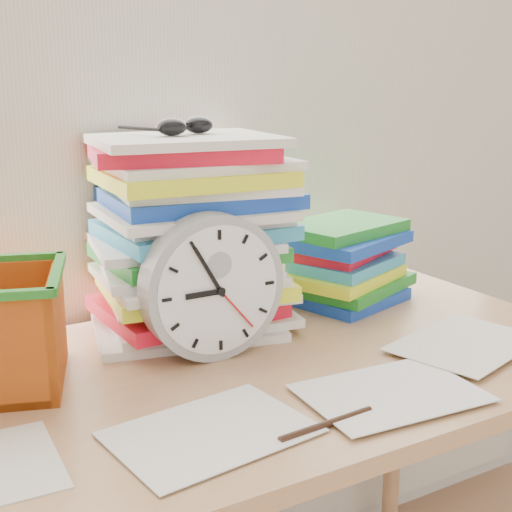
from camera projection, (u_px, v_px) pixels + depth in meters
curtain at (134, 39)px, 1.39m from camera, size 2.40×0.01×2.50m
desk at (228, 409)px, 1.22m from camera, size 1.40×0.70×0.75m
paper_stack at (192, 234)px, 1.36m from camera, size 0.40×0.34×0.37m
clock at (212, 287)px, 1.22m from camera, size 0.26×0.05×0.26m
sunglasses at (186, 126)px, 1.31m from camera, size 0.18×0.17×0.04m
book_stack at (344, 261)px, 1.56m from camera, size 0.34×0.30×0.17m
pen at (327, 424)px, 1.00m from camera, size 0.16×0.02×0.01m
scattered_papers at (228, 365)px, 1.20m from camera, size 1.26×0.42×0.02m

